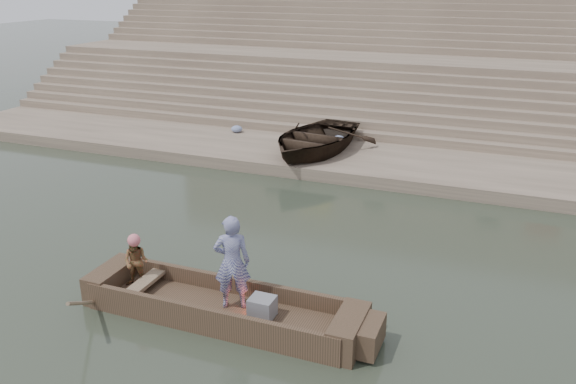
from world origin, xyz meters
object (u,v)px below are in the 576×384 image
Objects in this scene: standing_man at (232,262)px; beached_rowboat at (314,138)px; rowing_man at (136,262)px; television at (262,307)px; main_rowboat at (221,313)px.

beached_rowboat is at bearing -103.83° from standing_man.
television is at bearing -13.80° from rowing_man.
main_rowboat is 1.08m from standing_man.
television is (0.67, -0.15, -0.74)m from standing_man.
rowing_man is (-2.00, 0.14, 0.65)m from main_rowboat.
rowing_man is at bearing 176.02° from main_rowboat.
main_rowboat is at bearing -15.00° from rowing_man.
main_rowboat is 0.91m from television.
television is (2.86, -0.14, -0.34)m from rowing_man.
standing_man is 1.01m from television.
main_rowboat is at bearing 13.60° from standing_man.
television is 0.10× the size of beached_rowboat.
beached_rowboat is at bearing 103.89° from television.
standing_man reaches higher than beached_rowboat.
beached_rowboat is (0.35, 10.00, 0.13)m from rowing_man.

